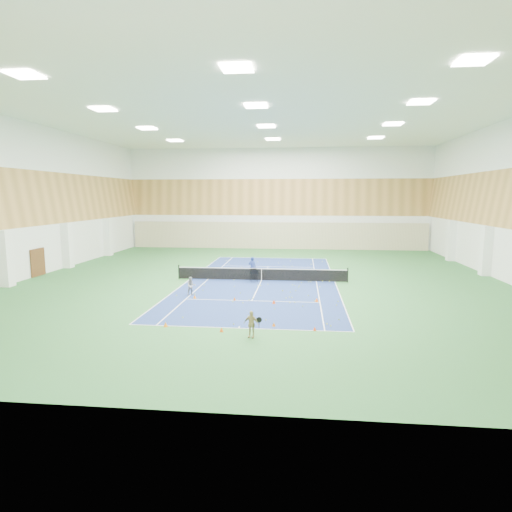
% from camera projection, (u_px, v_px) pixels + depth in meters
% --- Properties ---
extents(ground, '(40.00, 40.00, 0.00)m').
position_uv_depth(ground, '(262.00, 280.00, 32.33)').
color(ground, '#2B6430').
rests_on(ground, ground).
extents(room_shell, '(36.00, 40.00, 12.00)m').
position_uv_depth(room_shell, '(262.00, 201.00, 31.49)').
color(room_shell, white).
rests_on(room_shell, ground).
extents(wood_cladding, '(36.00, 40.00, 8.00)m').
position_uv_depth(wood_cladding, '(262.00, 173.00, 31.22)').
color(wood_cladding, '#B98545').
rests_on(wood_cladding, room_shell).
extents(ceiling_light_grid, '(21.40, 25.40, 0.06)m').
position_uv_depth(ceiling_light_grid, '(262.00, 118.00, 30.67)').
color(ceiling_light_grid, white).
rests_on(ceiling_light_grid, room_shell).
extents(court_surface, '(10.97, 23.77, 0.01)m').
position_uv_depth(court_surface, '(262.00, 280.00, 32.33)').
color(court_surface, navy).
rests_on(court_surface, ground).
extents(tennis_balls_scatter, '(10.57, 22.77, 0.07)m').
position_uv_depth(tennis_balls_scatter, '(262.00, 280.00, 32.32)').
color(tennis_balls_scatter, '#B6CF23').
rests_on(tennis_balls_scatter, ground).
extents(tennis_net, '(12.80, 0.10, 1.10)m').
position_uv_depth(tennis_net, '(262.00, 273.00, 32.25)').
color(tennis_net, black).
rests_on(tennis_net, ground).
extents(back_curtain, '(35.40, 0.16, 3.20)m').
position_uv_depth(back_curtain, '(277.00, 236.00, 51.56)').
color(back_curtain, '#C6B793').
rests_on(back_curtain, ground).
extents(door_left_b, '(0.08, 1.80, 2.20)m').
position_uv_depth(door_left_b, '(38.00, 262.00, 34.05)').
color(door_left_b, '#593319').
rests_on(door_left_b, ground).
extents(coach, '(0.64, 0.45, 1.64)m').
position_uv_depth(coach, '(252.00, 267.00, 33.40)').
color(coach, navy).
rests_on(coach, ground).
extents(child_court, '(0.72, 0.67, 1.20)m').
position_uv_depth(child_court, '(191.00, 286.00, 27.48)').
color(child_court, gray).
rests_on(child_court, ground).
extents(child_apron, '(0.78, 0.47, 1.24)m').
position_uv_depth(child_apron, '(251.00, 324.00, 19.23)').
color(child_apron, tan).
rests_on(child_apron, ground).
extents(ball_cart, '(0.70, 0.70, 0.97)m').
position_uv_depth(ball_cart, '(254.00, 275.00, 31.73)').
color(ball_cart, black).
rests_on(ball_cart, ground).
extents(cone_svc_a, '(0.22, 0.22, 0.24)m').
position_uv_depth(cone_svc_a, '(195.00, 297.00, 26.61)').
color(cone_svc_a, orange).
rests_on(cone_svc_a, ground).
extents(cone_svc_b, '(0.19, 0.19, 0.21)m').
position_uv_depth(cone_svc_b, '(235.00, 299.00, 26.15)').
color(cone_svc_b, '#D5590B').
rests_on(cone_svc_b, ground).
extents(cone_svc_c, '(0.22, 0.22, 0.25)m').
position_uv_depth(cone_svc_c, '(274.00, 302.00, 25.34)').
color(cone_svc_c, red).
rests_on(cone_svc_c, ground).
extents(cone_svc_d, '(0.23, 0.23, 0.25)m').
position_uv_depth(cone_svc_d, '(317.00, 300.00, 25.78)').
color(cone_svc_d, '#FF5C0D').
rests_on(cone_svc_d, ground).
extents(cone_base_a, '(0.22, 0.22, 0.24)m').
position_uv_depth(cone_base_a, '(166.00, 324.00, 20.88)').
color(cone_base_a, orange).
rests_on(cone_base_a, ground).
extents(cone_base_b, '(0.19, 0.19, 0.21)m').
position_uv_depth(cone_base_b, '(222.00, 330.00, 20.11)').
color(cone_base_b, '#FF540D').
rests_on(cone_base_b, ground).
extents(cone_base_c, '(0.19, 0.19, 0.20)m').
position_uv_depth(cone_base_c, '(274.00, 324.00, 20.93)').
color(cone_base_c, orange).
rests_on(cone_base_c, ground).
extents(cone_base_d, '(0.18, 0.18, 0.20)m').
position_uv_depth(cone_base_d, '(315.00, 329.00, 20.28)').
color(cone_base_d, '#EE410C').
rests_on(cone_base_d, ground).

